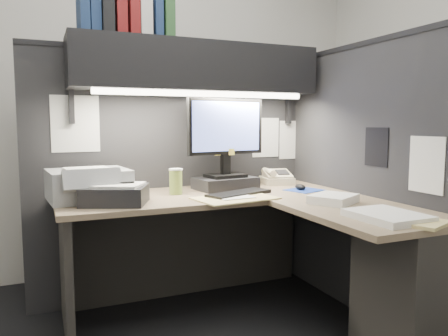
% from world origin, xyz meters
% --- Properties ---
extents(wall_back, '(3.50, 0.04, 2.70)m').
position_xyz_m(wall_back, '(0.00, 1.50, 1.35)').
color(wall_back, silver).
rests_on(wall_back, floor).
extents(partition_back, '(1.90, 0.06, 1.60)m').
position_xyz_m(partition_back, '(0.03, 0.93, 0.80)').
color(partition_back, black).
rests_on(partition_back, floor).
extents(partition_right, '(0.06, 1.50, 1.60)m').
position_xyz_m(partition_right, '(0.98, 0.18, 0.80)').
color(partition_right, black).
rests_on(partition_right, floor).
extents(desk, '(1.70, 1.53, 0.73)m').
position_xyz_m(desk, '(0.43, -0.00, 0.44)').
color(desk, '#827352').
rests_on(desk, floor).
extents(overhead_shelf, '(1.55, 0.34, 0.30)m').
position_xyz_m(overhead_shelf, '(0.12, 0.75, 1.50)').
color(overhead_shelf, black).
rests_on(overhead_shelf, partition_back).
extents(task_light_tube, '(1.32, 0.04, 0.04)m').
position_xyz_m(task_light_tube, '(0.12, 0.61, 1.33)').
color(task_light_tube, white).
rests_on(task_light_tube, overhead_shelf).
extents(monitor, '(0.54, 0.29, 0.58)m').
position_xyz_m(monitor, '(0.29, 0.69, 0.96)').
color(monitor, black).
rests_on(monitor, desk).
extents(keyboard, '(0.44, 0.28, 0.02)m').
position_xyz_m(keyboard, '(0.27, 0.42, 0.74)').
color(keyboard, black).
rests_on(keyboard, desk).
extents(mousepad, '(0.26, 0.24, 0.00)m').
position_xyz_m(mousepad, '(0.73, 0.43, 0.73)').
color(mousepad, '#1B3797').
rests_on(mousepad, desk).
extents(mouse, '(0.07, 0.10, 0.03)m').
position_xyz_m(mouse, '(0.71, 0.45, 0.75)').
color(mouse, black).
rests_on(mouse, mousepad).
extents(telephone, '(0.23, 0.24, 0.08)m').
position_xyz_m(telephone, '(0.71, 0.75, 0.77)').
color(telephone, beige).
rests_on(telephone, desk).
extents(coffee_cup, '(0.10, 0.10, 0.14)m').
position_xyz_m(coffee_cup, '(-0.06, 0.61, 0.80)').
color(coffee_cup, '#9AA943').
rests_on(coffee_cup, desk).
extents(printer, '(0.45, 0.40, 0.17)m').
position_xyz_m(printer, '(-0.56, 0.62, 0.81)').
color(printer, '#919497').
rests_on(printer, desk).
extents(notebook_stack, '(0.40, 0.37, 0.10)m').
position_xyz_m(notebook_stack, '(-0.45, 0.43, 0.78)').
color(notebook_stack, black).
rests_on(notebook_stack, desk).
extents(open_folder, '(0.48, 0.35, 0.01)m').
position_xyz_m(open_folder, '(0.20, 0.32, 0.73)').
color(open_folder, '#D4C377').
rests_on(open_folder, desk).
extents(paper_stack_a, '(0.30, 0.29, 0.05)m').
position_xyz_m(paper_stack_a, '(0.62, 0.00, 0.75)').
color(paper_stack_a, white).
rests_on(paper_stack_a, desk).
extents(paper_stack_b, '(0.26, 0.33, 0.03)m').
position_xyz_m(paper_stack_b, '(0.59, -0.42, 0.75)').
color(paper_stack_b, white).
rests_on(paper_stack_b, desk).
extents(manila_stack, '(0.28, 0.31, 0.01)m').
position_xyz_m(manila_stack, '(0.65, -0.51, 0.74)').
color(manila_stack, '#D4C377').
rests_on(manila_stack, desk).
extents(binder_row, '(0.53, 0.24, 0.29)m').
position_xyz_m(binder_row, '(-0.31, 0.75, 1.79)').
color(binder_row, navy).
rests_on(binder_row, overhead_shelf).
extents(pinned_papers, '(1.76, 1.31, 0.51)m').
position_xyz_m(pinned_papers, '(0.42, 0.56, 1.05)').
color(pinned_papers, white).
rests_on(pinned_papers, partition_back).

